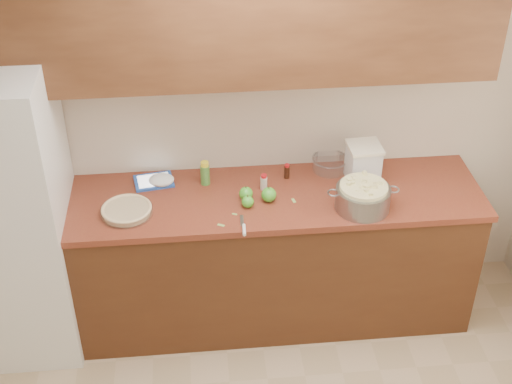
{
  "coord_description": "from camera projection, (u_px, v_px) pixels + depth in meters",
  "views": [
    {
      "loc": [
        -0.35,
        -1.91,
        3.29
      ],
      "look_at": [
        -0.02,
        1.43,
        0.98
      ],
      "focal_mm": 50.0,
      "sensor_mm": 36.0,
      "label": 1
    }
  ],
  "objects": [
    {
      "name": "peel_b",
      "position": [
        235.0,
        214.0,
        3.99
      ],
      "size": [
        0.03,
        0.02,
        0.0
      ],
      "primitive_type": "cube",
      "rotation": [
        0.0,
        0.0,
        -0.39
      ],
      "color": "#99C05D",
      "rests_on": "counter_run"
    },
    {
      "name": "vanilla_bottle",
      "position": [
        287.0,
        171.0,
        4.28
      ],
      "size": [
        0.03,
        0.03,
        0.09
      ],
      "rotation": [
        0.0,
        0.0,
        -0.25
      ],
      "color": "black",
      "rests_on": "counter_run"
    },
    {
      "name": "fridge",
      "position": [
        5.0,
        216.0,
        4.01
      ],
      "size": [
        0.7,
        0.7,
        1.8
      ],
      "primitive_type": "cube",
      "color": "white",
      "rests_on": "ground"
    },
    {
      "name": "lemon_bottle",
      "position": [
        205.0,
        173.0,
        4.21
      ],
      "size": [
        0.06,
        0.06,
        0.15
      ],
      "rotation": [
        0.0,
        0.0,
        -0.27
      ],
      "color": "#4C8C38",
      "rests_on": "counter_run"
    },
    {
      "name": "mixing_bowl",
      "position": [
        330.0,
        163.0,
        4.36
      ],
      "size": [
        0.22,
        0.22,
        0.08
      ],
      "rotation": [
        0.0,
        0.0,
        0.01
      ],
      "color": "silver",
      "rests_on": "counter_run"
    },
    {
      "name": "peel_a",
      "position": [
        294.0,
        201.0,
        4.1
      ],
      "size": [
        0.03,
        0.04,
        0.0
      ],
      "primitive_type": "cube",
      "rotation": [
        0.0,
        0.0,
        -1.35
      ],
      "color": "#99C05D",
      "rests_on": "counter_run"
    },
    {
      "name": "paring_knife",
      "position": [
        244.0,
        229.0,
        3.87
      ],
      "size": [
        0.03,
        0.19,
        0.02
      ],
      "rotation": [
        0.0,
        0.0,
        -0.04
      ],
      "color": "gray",
      "rests_on": "counter_run"
    },
    {
      "name": "apple_front",
      "position": [
        248.0,
        202.0,
        4.04
      ],
      "size": [
        0.07,
        0.07,
        0.08
      ],
      "color": "green",
      "rests_on": "counter_run"
    },
    {
      "name": "apple_left",
      "position": [
        246.0,
        194.0,
        4.09
      ],
      "size": [
        0.08,
        0.08,
        0.09
      ],
      "color": "green",
      "rests_on": "counter_run"
    },
    {
      "name": "counter_run",
      "position": [
        258.0,
        256.0,
        4.41
      ],
      "size": [
        2.64,
        0.68,
        0.92
      ],
      "color": "#4A2915",
      "rests_on": "ground"
    },
    {
      "name": "upper_cabinets",
      "position": [
        255.0,
        16.0,
        3.69
      ],
      "size": [
        2.6,
        0.34,
        0.7
      ],
      "primitive_type": "cube",
      "color": "brown",
      "rests_on": "room_shell"
    },
    {
      "name": "peel_c",
      "position": [
        221.0,
        225.0,
        3.91
      ],
      "size": [
        0.04,
        0.03,
        0.0
      ],
      "primitive_type": "cube",
      "rotation": [
        0.0,
        0.0,
        -0.46
      ],
      "color": "#99C05D",
      "rests_on": "counter_run"
    },
    {
      "name": "colander",
      "position": [
        363.0,
        197.0,
        4.01
      ],
      "size": [
        0.41,
        0.31,
        0.15
      ],
      "rotation": [
        0.0,
        0.0,
        -0.29
      ],
      "color": "gray",
      "rests_on": "counter_run"
    },
    {
      "name": "cinnamon_shaker",
      "position": [
        264.0,
        182.0,
        4.18
      ],
      "size": [
        0.04,
        0.04,
        0.1
      ],
      "rotation": [
        0.0,
        0.0,
        -0.09
      ],
      "color": "beige",
      "rests_on": "counter_run"
    },
    {
      "name": "pie",
      "position": [
        127.0,
        211.0,
        3.99
      ],
      "size": [
        0.29,
        0.29,
        0.05
      ],
      "rotation": [
        0.0,
        0.0,
        0.35
      ],
      "color": "silver",
      "rests_on": "counter_run"
    },
    {
      "name": "tablet",
      "position": [
        154.0,
        181.0,
        4.26
      ],
      "size": [
        0.25,
        0.21,
        0.02
      ],
      "rotation": [
        0.0,
        0.0,
        0.16
      ],
      "color": "#2450AF",
      "rests_on": "counter_run"
    },
    {
      "name": "paper_towel",
      "position": [
        161.0,
        180.0,
        4.23
      ],
      "size": [
        0.18,
        0.16,
        0.06
      ],
      "primitive_type": "ellipsoid",
      "rotation": [
        0.0,
        0.0,
        -0.3
      ],
      "color": "white",
      "rests_on": "counter_run"
    },
    {
      "name": "apple_center",
      "position": [
        269.0,
        195.0,
        4.08
      ],
      "size": [
        0.09,
        0.09,
        0.1
      ],
      "color": "green",
      "rests_on": "counter_run"
    },
    {
      "name": "flour_canister",
      "position": [
        363.0,
        163.0,
        4.22
      ],
      "size": [
        0.2,
        0.2,
        0.24
      ],
      "rotation": [
        0.0,
        0.0,
        0.05
      ],
      "color": "silver",
      "rests_on": "counter_run"
    },
    {
      "name": "room_shell",
      "position": [
        297.0,
        333.0,
        2.72
      ],
      "size": [
        3.6,
        3.6,
        3.6
      ],
      "color": "tan",
      "rests_on": "ground"
    }
  ]
}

